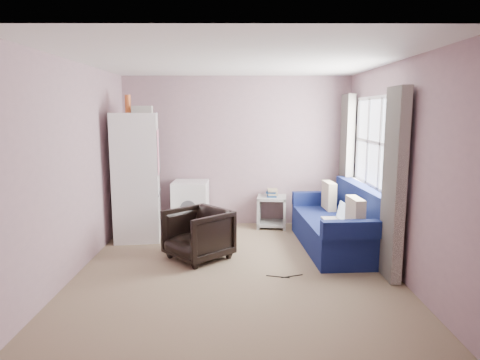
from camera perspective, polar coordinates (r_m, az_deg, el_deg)
The scene contains 8 objects.
room at distance 5.16m, azimuth -0.32°, elevation 1.73°, with size 3.84×4.24×2.54m.
armchair at distance 5.64m, azimuth -5.61°, elevation -6.87°, with size 0.71×0.66×0.73m, color black.
fridge at distance 6.57m, azimuth -13.63°, elevation 0.51°, with size 0.74×0.73×2.16m.
washing_machine at distance 7.08m, azimuth -6.59°, elevation -3.21°, with size 0.57×0.58×0.79m.
side_table at distance 7.18m, azimuth 4.27°, elevation -3.89°, with size 0.52×0.52×0.64m.
sofa at distance 6.23m, azimuth 13.25°, elevation -5.93°, with size 1.02×2.04×0.89m.
window_dressing at distance 6.12m, azimuth 16.47°, elevation 1.14°, with size 0.17×2.62×2.18m.
floor_cables at distance 5.16m, azimuth 6.02°, elevation -12.66°, with size 0.44×0.11×0.01m.
Camera 1 is at (0.03, -5.11, 1.91)m, focal length 32.00 mm.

